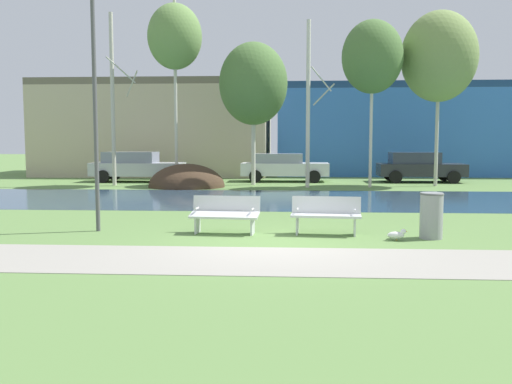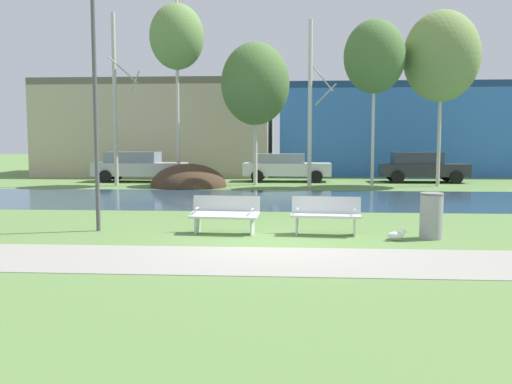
{
  "view_description": "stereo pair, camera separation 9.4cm",
  "coord_description": "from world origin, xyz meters",
  "px_view_note": "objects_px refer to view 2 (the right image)",
  "views": [
    {
      "loc": [
        0.36,
        -11.64,
        2.2
      ],
      "look_at": [
        -0.48,
        1.98,
        0.92
      ],
      "focal_mm": 39.44,
      "sensor_mm": 36.0,
      "label": 1
    },
    {
      "loc": [
        0.46,
        -11.64,
        2.2
      ],
      "look_at": [
        -0.48,
        1.98,
        0.92
      ],
      "focal_mm": 39.44,
      "sensor_mm": 36.0,
      "label": 2
    }
  ],
  "objects_px": {
    "trash_bin": "(431,215)",
    "parked_sedan_second_white": "(285,167)",
    "streetlamp": "(94,67)",
    "parked_hatch_third_dark": "(421,167)",
    "parked_van_nearest_silver": "(138,166)",
    "bench_left": "(225,213)",
    "bench_right": "(326,214)",
    "seagull": "(397,235)"
  },
  "relations": [
    {
      "from": "streetlamp",
      "to": "parked_hatch_third_dark",
      "type": "bearing_deg",
      "value": 55.43
    },
    {
      "from": "bench_left",
      "to": "parked_hatch_third_dark",
      "type": "height_order",
      "value": "parked_hatch_third_dark"
    },
    {
      "from": "seagull",
      "to": "streetlamp",
      "type": "distance_m",
      "value": 7.93
    },
    {
      "from": "bench_left",
      "to": "parked_hatch_third_dark",
      "type": "distance_m",
      "value": 18.31
    },
    {
      "from": "streetlamp",
      "to": "bench_right",
      "type": "bearing_deg",
      "value": -1.73
    },
    {
      "from": "trash_bin",
      "to": "parked_sedan_second_white",
      "type": "bearing_deg",
      "value": 101.82
    },
    {
      "from": "parked_van_nearest_silver",
      "to": "trash_bin",
      "type": "bearing_deg",
      "value": -55.38
    },
    {
      "from": "bench_left",
      "to": "parked_van_nearest_silver",
      "type": "bearing_deg",
      "value": 112.4
    },
    {
      "from": "seagull",
      "to": "bench_left",
      "type": "bearing_deg",
      "value": 169.44
    },
    {
      "from": "trash_bin",
      "to": "parked_hatch_third_dark",
      "type": "xyz_separation_m",
      "value": [
        3.46,
        16.79,
        0.27
      ]
    },
    {
      "from": "seagull",
      "to": "streetlamp",
      "type": "relative_size",
      "value": 0.07
    },
    {
      "from": "bench_left",
      "to": "trash_bin",
      "type": "xyz_separation_m",
      "value": [
        4.65,
        -0.38,
        0.06
      ]
    },
    {
      "from": "bench_right",
      "to": "parked_sedan_second_white",
      "type": "distance_m",
      "value": 16.44
    },
    {
      "from": "bench_right",
      "to": "seagull",
      "type": "distance_m",
      "value": 1.69
    },
    {
      "from": "seagull",
      "to": "parked_hatch_third_dark",
      "type": "distance_m",
      "value": 17.67
    },
    {
      "from": "parked_sedan_second_white",
      "to": "parked_hatch_third_dark",
      "type": "relative_size",
      "value": 1.04
    },
    {
      "from": "bench_left",
      "to": "parked_van_nearest_silver",
      "type": "height_order",
      "value": "parked_van_nearest_silver"
    },
    {
      "from": "seagull",
      "to": "parked_sedan_second_white",
      "type": "distance_m",
      "value": 17.33
    },
    {
      "from": "bench_right",
      "to": "parked_van_nearest_silver",
      "type": "relative_size",
      "value": 0.35
    },
    {
      "from": "parked_van_nearest_silver",
      "to": "parked_sedan_second_white",
      "type": "height_order",
      "value": "parked_van_nearest_silver"
    },
    {
      "from": "bench_left",
      "to": "bench_right",
      "type": "xyz_separation_m",
      "value": [
        2.35,
        0.0,
        0.0
      ]
    },
    {
      "from": "parked_van_nearest_silver",
      "to": "parked_hatch_third_dark",
      "type": "xyz_separation_m",
      "value": [
        14.6,
        0.65,
        -0.01
      ]
    },
    {
      "from": "bench_right",
      "to": "parked_sedan_second_white",
      "type": "bearing_deg",
      "value": 94.22
    },
    {
      "from": "parked_sedan_second_white",
      "to": "bench_left",
      "type": "bearing_deg",
      "value": -93.96
    },
    {
      "from": "seagull",
      "to": "parked_van_nearest_silver",
      "type": "relative_size",
      "value": 0.09
    },
    {
      "from": "parked_hatch_third_dark",
      "to": "seagull",
      "type": "bearing_deg",
      "value": -104.0
    },
    {
      "from": "parked_van_nearest_silver",
      "to": "parked_hatch_third_dark",
      "type": "height_order",
      "value": "parked_van_nearest_silver"
    },
    {
      "from": "parked_van_nearest_silver",
      "to": "parked_hatch_third_dark",
      "type": "relative_size",
      "value": 1.09
    },
    {
      "from": "streetlamp",
      "to": "seagull",
      "type": "bearing_deg",
      "value": -7.24
    },
    {
      "from": "trash_bin",
      "to": "parked_van_nearest_silver",
      "type": "relative_size",
      "value": 0.22
    },
    {
      "from": "parked_van_nearest_silver",
      "to": "parked_sedan_second_white",
      "type": "bearing_deg",
      "value": 4.73
    },
    {
      "from": "parked_hatch_third_dark",
      "to": "parked_sedan_second_white",
      "type": "bearing_deg",
      "value": -179.82
    },
    {
      "from": "bench_right",
      "to": "parked_sedan_second_white",
      "type": "relative_size",
      "value": 0.36
    },
    {
      "from": "bench_left",
      "to": "parked_van_nearest_silver",
      "type": "distance_m",
      "value": 17.05
    },
    {
      "from": "bench_right",
      "to": "seagull",
      "type": "xyz_separation_m",
      "value": [
        1.49,
        -0.72,
        -0.34
      ]
    },
    {
      "from": "streetlamp",
      "to": "parked_van_nearest_silver",
      "type": "bearing_deg",
      "value": 102.33
    },
    {
      "from": "trash_bin",
      "to": "seagull",
      "type": "bearing_deg",
      "value": -157.54
    },
    {
      "from": "trash_bin",
      "to": "parked_van_nearest_silver",
      "type": "bearing_deg",
      "value": 124.62
    },
    {
      "from": "streetlamp",
      "to": "parked_hatch_third_dark",
      "type": "height_order",
      "value": "streetlamp"
    },
    {
      "from": "streetlamp",
      "to": "parked_van_nearest_silver",
      "type": "height_order",
      "value": "streetlamp"
    },
    {
      "from": "bench_left",
      "to": "trash_bin",
      "type": "height_order",
      "value": "trash_bin"
    },
    {
      "from": "streetlamp",
      "to": "parked_sedan_second_white",
      "type": "bearing_deg",
      "value": 75.41
    }
  ]
}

